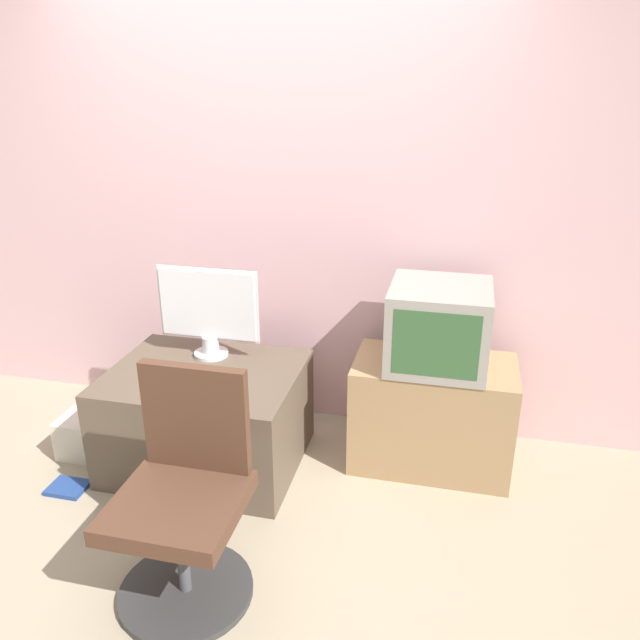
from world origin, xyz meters
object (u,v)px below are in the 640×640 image
at_px(keyboard, 189,378).
at_px(cardboard_box_lower, 84,433).
at_px(main_monitor, 208,311).
at_px(book, 68,488).
at_px(office_chair, 185,504).
at_px(crt_tv, 439,326).
at_px(mouse, 232,380).

distance_m(keyboard, cardboard_box_lower, 0.80).
height_order(main_monitor, keyboard, main_monitor).
bearing_deg(book, main_monitor, 46.90).
height_order(keyboard, book, keyboard).
distance_m(main_monitor, office_chair, 1.16).
bearing_deg(crt_tv, book, -159.12).
bearing_deg(book, crt_tv, 20.88).
bearing_deg(main_monitor, crt_tv, 3.21).
bearing_deg(mouse, crt_tv, 19.79).
bearing_deg(mouse, main_monitor, 128.60).
relative_size(keyboard, crt_tv, 0.67).
xyz_separation_m(crt_tv, cardboard_box_lower, (-1.88, -0.34, -0.69)).
height_order(main_monitor, mouse, main_monitor).
xyz_separation_m(mouse, crt_tv, (0.98, 0.35, 0.24)).
bearing_deg(main_monitor, office_chair, -73.60).
xyz_separation_m(mouse, office_chair, (0.08, -0.76, -0.16)).
xyz_separation_m(main_monitor, keyboard, (-0.00, -0.30, -0.25)).
xyz_separation_m(keyboard, crt_tv, (1.21, 0.36, 0.25)).
bearing_deg(mouse, keyboard, -177.37).
bearing_deg(cardboard_box_lower, main_monitor, 22.12).
relative_size(keyboard, office_chair, 0.35).
xyz_separation_m(main_monitor, mouse, (0.23, -0.29, -0.24)).
height_order(main_monitor, cardboard_box_lower, main_monitor).
distance_m(office_chair, book, 1.06).
relative_size(main_monitor, keyboard, 1.69).
xyz_separation_m(keyboard, book, (-0.57, -0.32, -0.54)).
bearing_deg(cardboard_box_lower, keyboard, -1.78).
height_order(keyboard, office_chair, office_chair).
height_order(cardboard_box_lower, book, cardboard_box_lower).
bearing_deg(crt_tv, office_chair, -128.99).
distance_m(main_monitor, keyboard, 0.39).
relative_size(main_monitor, mouse, 10.27).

